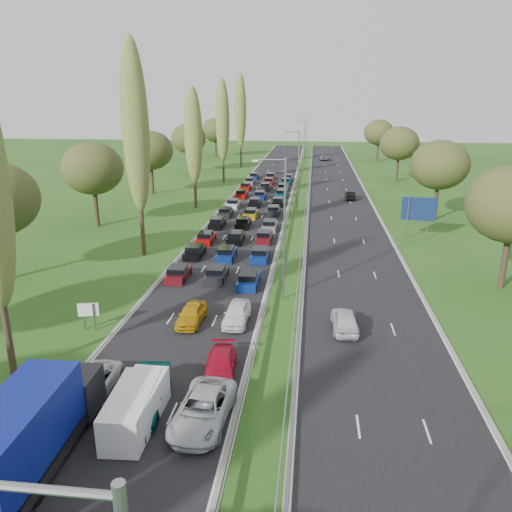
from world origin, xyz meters
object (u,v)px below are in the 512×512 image
(white_van_front, at_px, (134,408))
(direction_sign, at_px, (418,211))
(near_car_2, at_px, (93,383))
(info_sign, at_px, (89,313))
(blue_lorry, at_px, (32,429))
(white_van_rear, at_px, (140,403))

(white_van_front, relative_size, direction_sign, 0.99)
(near_car_2, distance_m, info_sign, 8.86)
(white_van_front, relative_size, info_sign, 2.44)
(blue_lorry, xyz_separation_m, info_sign, (-3.81, 14.19, -0.73))
(white_van_rear, height_order, info_sign, info_sign)
(white_van_rear, distance_m, direction_sign, 44.11)
(blue_lorry, height_order, white_van_front, blue_lorry)
(info_sign, bearing_deg, white_van_rear, -53.97)
(blue_lorry, height_order, info_sign, blue_lorry)
(blue_lorry, height_order, direction_sign, direction_sign)
(blue_lorry, height_order, white_van_rear, blue_lorry)
(near_car_2, height_order, blue_lorry, blue_lorry)
(white_van_front, bearing_deg, direction_sign, 57.79)
(near_car_2, height_order, info_sign, info_sign)
(info_sign, bearing_deg, direction_sign, 44.51)
(near_car_2, relative_size, white_van_front, 0.91)
(white_van_rear, distance_m, info_sign, 12.58)
(near_car_2, distance_m, direction_sign, 44.15)
(direction_sign, bearing_deg, near_car_2, -124.55)
(white_van_rear, xyz_separation_m, direction_sign, (21.40, 38.49, 2.54))
(white_van_front, height_order, white_van_rear, white_van_front)
(white_van_rear, height_order, direction_sign, direction_sign)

